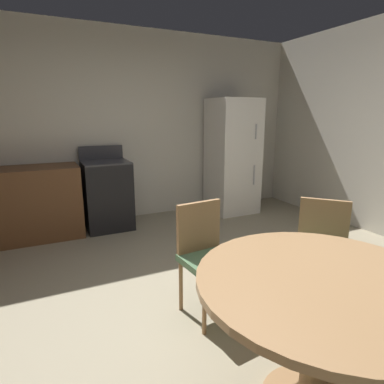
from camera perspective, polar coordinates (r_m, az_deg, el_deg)
The scene contains 7 objects.
ground_plane at distance 2.68m, azimuth 4.28°, elevation -21.23°, with size 14.00×14.00×0.00m, color gray.
wall_back at distance 4.85m, azimuth -12.41°, elevation 11.22°, with size 5.87×0.12×2.70m, color beige.
oven_range at distance 4.52m, azimuth -14.80°, elevation -0.40°, with size 0.60×0.60×1.10m.
refrigerator at distance 5.11m, azimuth 7.17°, elevation 6.24°, with size 0.68×0.68×1.76m.
dining_table at distance 1.80m, azimuth 21.86°, elevation -18.24°, with size 1.24×1.24×0.76m.
chair_northeast at distance 2.77m, azimuth 21.94°, elevation -9.18°, with size 0.57×0.57×0.87m.
chair_north at distance 2.51m, azimuth 2.58°, elevation -10.52°, with size 0.44×0.44×0.87m.
Camera 1 is at (-1.11, -1.90, 1.53)m, focal length 30.11 mm.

